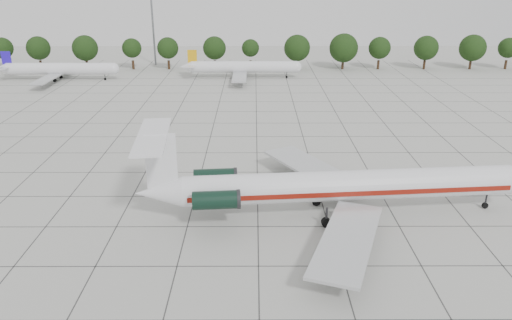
# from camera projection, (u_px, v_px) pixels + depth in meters

# --- Properties ---
(ground) EXTENTS (260.00, 260.00, 0.00)m
(ground) POSITION_uv_depth(u_px,v_px,m) (258.00, 196.00, 63.77)
(ground) COLOR #B9B9B1
(ground) RESTS_ON ground
(apron_joints) EXTENTS (170.00, 170.00, 0.02)m
(apron_joints) POSITION_uv_depth(u_px,v_px,m) (257.00, 155.00, 77.75)
(apron_joints) COLOR #383838
(apron_joints) RESTS_ON ground
(main_airliner) EXTENTS (45.45, 35.61, 10.66)m
(main_airliner) POSITION_uv_depth(u_px,v_px,m) (328.00, 186.00, 57.58)
(main_airliner) COLOR silver
(main_airliner) RESTS_ON ground
(ground_crew) EXTENTS (0.75, 0.64, 1.74)m
(ground_crew) POSITION_uv_depth(u_px,v_px,m) (386.00, 188.00, 64.10)
(ground_crew) COLOR #B84F0A
(ground_crew) RESTS_ON ground
(bg_airliner_b) EXTENTS (28.24, 27.20, 7.40)m
(bg_airliner_b) POSITION_uv_depth(u_px,v_px,m) (60.00, 69.00, 128.07)
(bg_airliner_b) COLOR silver
(bg_airliner_b) RESTS_ON ground
(bg_airliner_c) EXTENTS (28.24, 27.20, 7.40)m
(bg_airliner_c) POSITION_uv_depth(u_px,v_px,m) (243.00, 67.00, 130.38)
(bg_airliner_c) COLOR silver
(bg_airliner_c) RESTS_ON ground
(tree_line) EXTENTS (249.86, 8.44, 10.22)m
(tree_line) POSITION_uv_depth(u_px,v_px,m) (214.00, 48.00, 140.82)
(tree_line) COLOR #332114
(tree_line) RESTS_ON ground
(floodlight_mast) EXTENTS (1.60, 1.60, 25.45)m
(floodlight_mast) POSITION_uv_depth(u_px,v_px,m) (152.00, 15.00, 144.29)
(floodlight_mast) COLOR slate
(floodlight_mast) RESTS_ON ground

